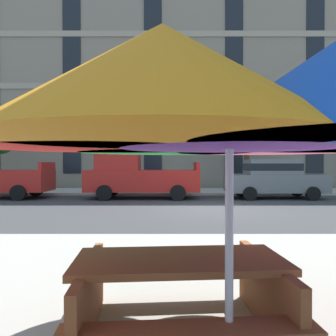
{
  "coord_description": "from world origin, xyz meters",
  "views": [
    {
      "loc": [
        -1.57,
        -11.32,
        1.58
      ],
      "look_at": [
        -1.54,
        3.2,
        1.4
      ],
      "focal_mm": 35.1,
      "sensor_mm": 36.0,
      "label": 1
    }
  ],
  "objects_px": {
    "street_tree_middle": "(248,129)",
    "patio_umbrella": "(229,110)",
    "pickup_red_midblock": "(137,176)",
    "picnic_table": "(179,290)",
    "sedan_gray": "(273,178)"
  },
  "relations": [
    {
      "from": "street_tree_middle",
      "to": "patio_umbrella",
      "type": "height_order",
      "value": "street_tree_middle"
    },
    {
      "from": "pickup_red_midblock",
      "to": "street_tree_middle",
      "type": "relative_size",
      "value": 1.08
    },
    {
      "from": "pickup_red_midblock",
      "to": "street_tree_middle",
      "type": "bearing_deg",
      "value": 29.39
    },
    {
      "from": "picnic_table",
      "to": "street_tree_middle",
      "type": "bearing_deg",
      "value": 74.13
    },
    {
      "from": "pickup_red_midblock",
      "to": "street_tree_middle",
      "type": "height_order",
      "value": "street_tree_middle"
    },
    {
      "from": "pickup_red_midblock",
      "to": "sedan_gray",
      "type": "relative_size",
      "value": 1.16
    },
    {
      "from": "sedan_gray",
      "to": "street_tree_middle",
      "type": "distance_m",
      "value": 4.24
    },
    {
      "from": "street_tree_middle",
      "to": "picnic_table",
      "type": "relative_size",
      "value": 2.47
    },
    {
      "from": "patio_umbrella",
      "to": "pickup_red_midblock",
      "type": "bearing_deg",
      "value": 98.2
    },
    {
      "from": "pickup_red_midblock",
      "to": "picnic_table",
      "type": "xyz_separation_m",
      "value": [
        1.5,
        -12.18,
        -0.54
      ]
    },
    {
      "from": "sedan_gray",
      "to": "street_tree_middle",
      "type": "height_order",
      "value": "street_tree_middle"
    },
    {
      "from": "sedan_gray",
      "to": "patio_umbrella",
      "type": "relative_size",
      "value": 1.27
    },
    {
      "from": "picnic_table",
      "to": "patio_umbrella",
      "type": "bearing_deg",
      "value": -57.15
    },
    {
      "from": "patio_umbrella",
      "to": "picnic_table",
      "type": "xyz_separation_m",
      "value": [
        -0.33,
        0.52,
        -1.48
      ]
    },
    {
      "from": "pickup_red_midblock",
      "to": "picnic_table",
      "type": "distance_m",
      "value": 12.29
    }
  ]
}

